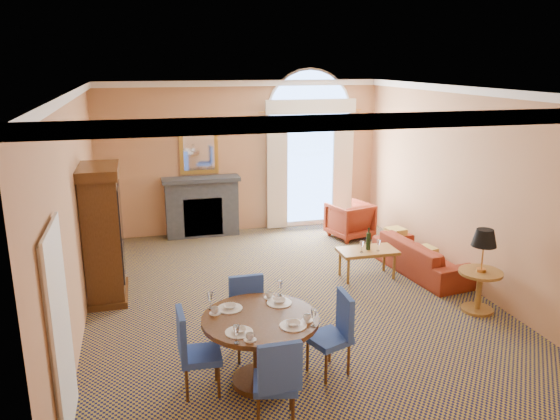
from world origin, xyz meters
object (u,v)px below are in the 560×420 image
object	(u,v)px
dining_table	(261,335)
sofa	(422,256)
armoire	(103,236)
coffee_table	(367,252)
armchair	(350,220)
side_table	(482,261)

from	to	relation	value
dining_table	sofa	bearing A→B (deg)	36.94
armoire	coffee_table	size ratio (longest dim) A/B	2.12
armoire	coffee_table	xyz separation A→B (m)	(4.26, -0.28, -0.55)
armoire	sofa	xyz separation A→B (m)	(5.27, -0.32, -0.71)
sofa	armchair	xyz separation A→B (m)	(-0.48, 2.19, 0.08)
armoire	dining_table	bearing A→B (deg)	-58.46
armchair	side_table	distance (m)	3.83
coffee_table	dining_table	bearing A→B (deg)	-132.16
dining_table	coffee_table	xyz separation A→B (m)	(2.46, 2.66, -0.15)
armoire	armchair	size ratio (longest dim) A/B	2.56
dining_table	side_table	xyz separation A→B (m)	(3.52, 1.02, 0.17)
dining_table	coffee_table	world-z (taller)	dining_table
sofa	coffee_table	xyz separation A→B (m)	(-1.01, 0.05, 0.17)
coffee_table	side_table	size ratio (longest dim) A/B	0.80
dining_table	coffee_table	bearing A→B (deg)	47.24
side_table	coffee_table	bearing A→B (deg)	123.10
armoire	armchair	xyz separation A→B (m)	(4.79, 1.86, -0.64)
sofa	dining_table	bearing A→B (deg)	119.41
side_table	armoire	bearing A→B (deg)	160.26
armchair	side_table	world-z (taller)	side_table
dining_table	armchair	size ratio (longest dim) A/B	1.62
sofa	side_table	world-z (taller)	side_table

